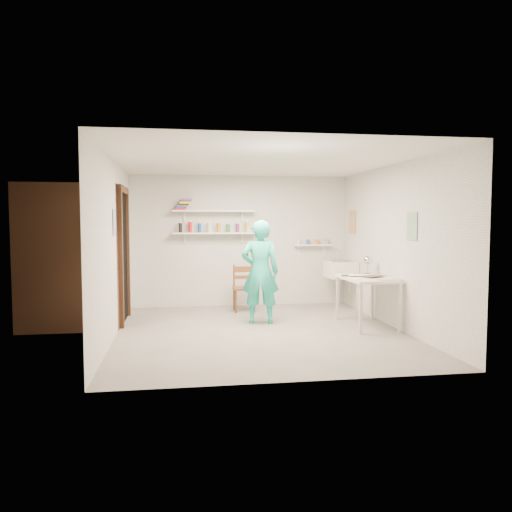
{
  "coord_description": "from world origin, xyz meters",
  "views": [
    {
      "loc": [
        -1.14,
        -6.9,
        1.57
      ],
      "look_at": [
        0.0,
        0.4,
        1.05
      ],
      "focal_mm": 35.0,
      "sensor_mm": 36.0,
      "label": 1
    }
  ],
  "objects": [
    {
      "name": "spray_cans",
      "position": [
        -0.5,
        2.13,
        1.45
      ],
      "size": [
        1.29,
        0.06,
        0.17
      ],
      "color": "black",
      "rests_on": "shelf_lower"
    },
    {
      "name": "wall_clock",
      "position": [
        0.06,
        0.81,
        1.06
      ],
      "size": [
        0.29,
        0.08,
        0.28
      ],
      "primitive_type": "cylinder",
      "rotation": [
        1.57,
        0.0,
        -0.17
      ],
      "color": "beige",
      "rests_on": "man"
    },
    {
      "name": "desk_lamp",
      "position": [
        1.82,
        0.58,
        0.95
      ],
      "size": [
        0.14,
        0.14,
        0.14
      ],
      "primitive_type": "sphere",
      "color": "silver",
      "rests_on": "work_table"
    },
    {
      "name": "book_stack",
      "position": [
        -1.04,
        2.13,
        1.86
      ],
      "size": [
        0.3,
        0.14,
        0.2
      ],
      "color": "red",
      "rests_on": "shelf_upper"
    },
    {
      "name": "door_jamb_far",
      "position": [
        -1.97,
        1.55,
        1.0
      ],
      "size": [
        0.06,
        0.1,
        2.0
      ],
      "primitive_type": "cube",
      "color": "brown",
      "rests_on": "ground"
    },
    {
      "name": "work_table",
      "position": [
        1.64,
        0.14,
        0.37
      ],
      "size": [
        0.66,
        1.1,
        0.73
      ],
      "primitive_type": "cube",
      "color": "silver",
      "rests_on": "ground"
    },
    {
      "name": "man",
      "position": [
        0.09,
        0.6,
        0.79
      ],
      "size": [
        0.63,
        0.47,
        1.58
      ],
      "primitive_type": "imported",
      "rotation": [
        0.0,
        0.0,
        2.97
      ],
      "color": "#28CCB0",
      "rests_on": "ground"
    },
    {
      "name": "wall_front",
      "position": [
        0.0,
        -2.26,
        1.2
      ],
      "size": [
        4.0,
        0.02,
        2.4
      ],
      "primitive_type": "cube",
      "color": "silver",
      "rests_on": "ground"
    },
    {
      "name": "belfast_sink",
      "position": [
        1.75,
        1.7,
        0.7
      ],
      "size": [
        0.48,
        0.6,
        0.3
      ],
      "primitive_type": "cube",
      "color": "white",
      "rests_on": "wall_right"
    },
    {
      "name": "poster_left",
      "position": [
        -1.99,
        0.05,
        1.55
      ],
      "size": [
        0.01,
        0.28,
        0.36
      ],
      "primitive_type": "cube",
      "color": "#334C7F",
      "rests_on": "wall_left"
    },
    {
      "name": "door_lintel",
      "position": [
        -1.97,
        1.05,
        2.05
      ],
      "size": [
        0.06,
        1.05,
        0.1
      ],
      "primitive_type": "cube",
      "color": "brown",
      "rests_on": "wall_left"
    },
    {
      "name": "shelf_lower",
      "position": [
        -0.5,
        2.13,
        1.35
      ],
      "size": [
        1.5,
        0.22,
        0.03
      ],
      "primitive_type": "cube",
      "color": "white",
      "rests_on": "wall_back"
    },
    {
      "name": "wall_right",
      "position": [
        2.01,
        0.0,
        1.2
      ],
      "size": [
        0.02,
        4.5,
        2.4
      ],
      "primitive_type": "cube",
      "color": "silver",
      "rests_on": "ground"
    },
    {
      "name": "papers",
      "position": [
        1.64,
        0.14,
        0.75
      ],
      "size": [
        0.3,
        0.22,
        0.03
      ],
      "color": "silver",
      "rests_on": "work_table"
    },
    {
      "name": "corridor_box",
      "position": [
        -2.7,
        1.05,
        1.05
      ],
      "size": [
        1.4,
        1.5,
        2.1
      ],
      "primitive_type": "cube",
      "color": "brown",
      "rests_on": "ground"
    },
    {
      "name": "wall_back",
      "position": [
        0.0,
        2.26,
        1.2
      ],
      "size": [
        4.0,
        0.02,
        2.4
      ],
      "primitive_type": "cube",
      "color": "silver",
      "rests_on": "ground"
    },
    {
      "name": "ledge_shelf",
      "position": [
        1.35,
        2.17,
        1.12
      ],
      "size": [
        0.7,
        0.14,
        0.03
      ],
      "primitive_type": "cube",
      "color": "white",
      "rests_on": "wall_back"
    },
    {
      "name": "ledge_pots",
      "position": [
        1.35,
        2.17,
        1.18
      ],
      "size": [
        0.48,
        0.07,
        0.09
      ],
      "color": "silver",
      "rests_on": "ledge_shelf"
    },
    {
      "name": "poster_right_b",
      "position": [
        1.99,
        -0.55,
        1.5
      ],
      "size": [
        0.01,
        0.3,
        0.38
      ],
      "primitive_type": "cube",
      "color": "#3F724C",
      "rests_on": "wall_right"
    },
    {
      "name": "door_jamb_near",
      "position": [
        -1.97,
        0.55,
        1.0
      ],
      "size": [
        0.06,
        0.1,
        2.0
      ],
      "primitive_type": "cube",
      "color": "brown",
      "rests_on": "ground"
    },
    {
      "name": "wall_left",
      "position": [
        -2.01,
        0.0,
        1.2
      ],
      "size": [
        0.02,
        4.5,
        2.4
      ],
      "primitive_type": "cube",
      "color": "silver",
      "rests_on": "ground"
    },
    {
      "name": "poster_right_a",
      "position": [
        1.99,
        1.8,
        1.55
      ],
      "size": [
        0.01,
        0.34,
        0.42
      ],
      "primitive_type": "cube",
      "color": "#995933",
      "rests_on": "wall_right"
    },
    {
      "name": "doorway_recess",
      "position": [
        -1.99,
        1.05,
        1.0
      ],
      "size": [
        0.02,
        0.9,
        2.0
      ],
      "primitive_type": "cube",
      "color": "black",
      "rests_on": "wall_left"
    },
    {
      "name": "shelf_upper",
      "position": [
        -0.5,
        2.13,
        1.75
      ],
      "size": [
        1.5,
        0.22,
        0.03
      ],
      "primitive_type": "cube",
      "color": "white",
      "rests_on": "wall_back"
    },
    {
      "name": "floor",
      "position": [
        0.0,
        0.0,
        -0.01
      ],
      "size": [
        4.0,
        4.5,
        0.02
      ],
      "primitive_type": "cube",
      "color": "slate",
      "rests_on": "ground"
    },
    {
      "name": "ceiling",
      "position": [
        0.0,
        0.0,
        2.41
      ],
      "size": [
        4.0,
        4.5,
        0.02
      ],
      "primitive_type": "cube",
      "color": "silver",
      "rests_on": "wall_back"
    },
    {
      "name": "wooden_chair",
      "position": [
        -0.02,
        1.62,
        0.4
      ],
      "size": [
        0.38,
        0.36,
        0.8
      ],
      "primitive_type": "cube",
      "rotation": [
        0.0,
        0.0,
        -0.01
      ],
      "color": "brown",
      "rests_on": "ground"
    }
  ]
}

